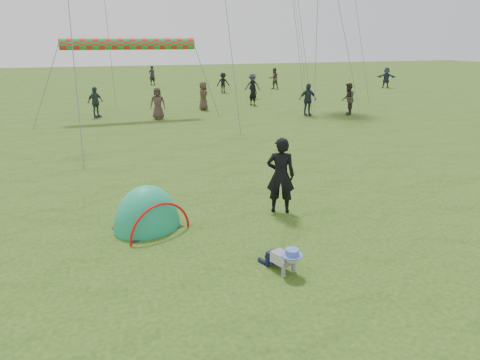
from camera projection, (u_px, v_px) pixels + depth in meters
name	position (u px, v px, depth m)	size (l,w,h in m)	color
ground	(306.00, 279.00, 7.66)	(140.00, 140.00, 0.00)	#20470E
crawling_toddler	(284.00, 258.00, 7.82)	(0.49, 0.70, 0.54)	black
popup_tent	(148.00, 228.00, 9.74)	(1.55, 1.28, 2.00)	#169071
standing_adult	(281.00, 175.00, 10.37)	(0.69, 0.45, 1.88)	black
crowd_person_1	(274.00, 78.00, 37.37)	(0.87, 0.68, 1.79)	#473934
crowd_person_2	(308.00, 100.00, 23.99)	(1.05, 0.44, 1.79)	#25323A
crowd_person_3	(223.00, 83.00, 34.58)	(1.03, 0.59, 1.59)	black
crowd_person_4	(158.00, 104.00, 22.93)	(0.82, 0.53, 1.67)	#45312D
crowd_person_5	(386.00, 78.00, 38.20)	(1.64, 0.52, 1.77)	#273245
crowd_person_6	(152.00, 75.00, 40.66)	(0.65, 0.43, 1.78)	black
crowd_person_7	(348.00, 99.00, 24.23)	(0.87, 0.68, 1.78)	#342D25
crowd_person_8	(95.00, 102.00, 23.48)	(0.98, 0.41, 1.67)	#2E4148
crowd_person_9	(252.00, 86.00, 31.24)	(1.15, 0.66, 1.77)	#303036
crowd_person_10	(203.00, 96.00, 25.94)	(0.83, 0.54, 1.70)	#443528
crowd_person_12	(253.00, 92.00, 27.85)	(0.61, 0.40, 1.66)	black
rainbow_tube_kite	(129.00, 44.00, 22.46)	(0.64, 0.64, 6.90)	red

